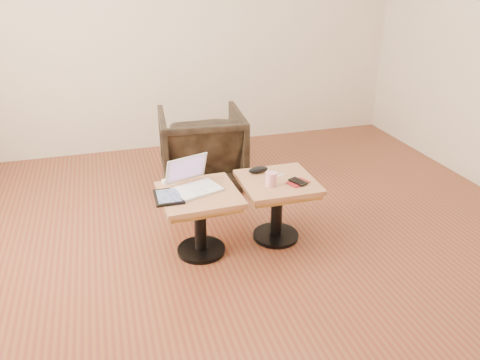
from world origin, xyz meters
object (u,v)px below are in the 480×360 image
object	(u,v)px
side_table_left	(200,208)
armchair	(202,147)
laptop	(193,183)
striped_cup	(271,179)
side_table_right	(277,195)

from	to	relation	value
side_table_left	armchair	size ratio (longest dim) A/B	0.72
side_table_left	armchair	world-z (taller)	armchair
laptop	armchair	size ratio (longest dim) A/B	0.50
laptop	striped_cup	size ratio (longest dim) A/B	3.79
striped_cup	armchair	distance (m)	1.17
armchair	striped_cup	bearing A→B (deg)	105.87
laptop	side_table_right	bearing A→B (deg)	-22.02
armchair	laptop	bearing A→B (deg)	79.88
side_table_right	armchair	xyz separation A→B (m)	(-0.30, 1.07, -0.01)
laptop	armchair	distance (m)	1.08
side_table_left	side_table_right	xyz separation A→B (m)	(0.55, 0.03, 0.00)
side_table_right	striped_cup	distance (m)	0.19
side_table_left	laptop	world-z (taller)	laptop
armchair	side_table_right	bearing A→B (deg)	110.39
side_table_left	laptop	bearing A→B (deg)	105.26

